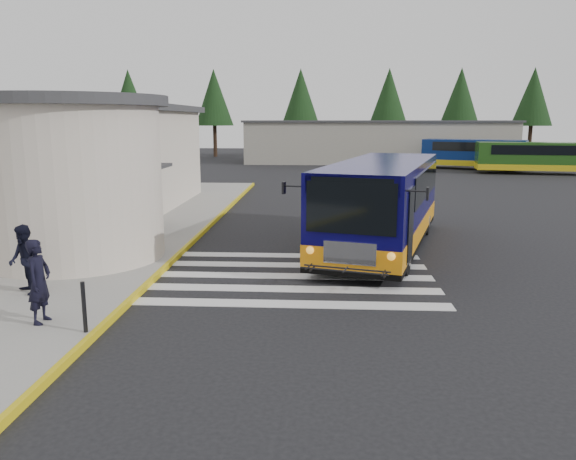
# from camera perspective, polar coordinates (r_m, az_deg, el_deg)

# --- Properties ---
(ground) EXTENTS (140.00, 140.00, 0.00)m
(ground) POSITION_cam_1_polar(r_m,az_deg,el_deg) (16.34, 1.86, -3.98)
(ground) COLOR black
(ground) RESTS_ON ground
(sidewalk) EXTENTS (10.00, 34.00, 0.15)m
(sidewalk) POSITION_cam_1_polar(r_m,az_deg,el_deg) (22.28, -21.66, -0.48)
(sidewalk) COLOR gray
(sidewalk) RESTS_ON ground
(curb_strip) EXTENTS (0.12, 34.00, 0.16)m
(curb_strip) POSITION_cam_1_polar(r_m,az_deg,el_deg) (20.69, -9.12, -0.66)
(curb_strip) COLOR gold
(curb_strip) RESTS_ON ground
(station_building) EXTENTS (12.70, 18.70, 4.80)m
(station_building) POSITION_cam_1_polar(r_m,az_deg,el_deg) (25.36, -23.11, 6.43)
(station_building) COLOR beige
(station_building) RESTS_ON ground
(crosswalk) EXTENTS (8.00, 5.35, 0.01)m
(crosswalk) POSITION_cam_1_polar(r_m,az_deg,el_deg) (15.59, -0.06, -4.70)
(crosswalk) COLOR silver
(crosswalk) RESTS_ON ground
(depot_building) EXTENTS (26.40, 8.40, 4.20)m
(depot_building) POSITION_cam_1_polar(r_m,az_deg,el_deg) (58.08, 8.99, 8.88)
(depot_building) COLOR gray
(depot_building) RESTS_ON ground
(tree_line) EXTENTS (58.40, 4.40, 10.00)m
(tree_line) POSITION_cam_1_polar(r_m,az_deg,el_deg) (66.08, 8.69, 13.19)
(tree_line) COLOR black
(tree_line) RESTS_ON ground
(transit_bus) EXTENTS (5.66, 10.63, 2.92)m
(transit_bus) POSITION_cam_1_polar(r_m,az_deg,el_deg) (18.96, 9.52, 2.29)
(transit_bus) COLOR #0A064D
(transit_bus) RESTS_ON ground
(pedestrian_a) EXTENTS (0.45, 0.66, 1.75)m
(pedestrian_a) POSITION_cam_1_polar(r_m,az_deg,el_deg) (12.54, -23.97, -4.79)
(pedestrian_a) COLOR black
(pedestrian_a) RESTS_ON sidewalk
(pedestrian_b) EXTENTS (1.02, 1.03, 1.67)m
(pedestrian_b) POSITION_cam_1_polar(r_m,az_deg,el_deg) (14.76, -25.21, -2.75)
(pedestrian_b) COLOR black
(pedestrian_b) RESTS_ON sidewalk
(bollard) EXTENTS (0.08, 0.08, 1.03)m
(bollard) POSITION_cam_1_polar(r_m,az_deg,el_deg) (11.75, -20.01, -7.37)
(bollard) COLOR black
(bollard) RESTS_ON sidewalk
(far_bus_a) EXTENTS (8.81, 5.66, 2.21)m
(far_bus_a) POSITION_cam_1_polar(r_m,az_deg,el_deg) (51.93, 18.33, 7.47)
(far_bus_a) COLOR navy
(far_bus_a) RESTS_ON ground
(far_bus_b) EXTENTS (8.61, 3.49, 2.16)m
(far_bus_b) POSITION_cam_1_polar(r_m,az_deg,el_deg) (49.01, 23.49, 6.88)
(far_bus_b) COLOR #1E4913
(far_bus_b) RESTS_ON ground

